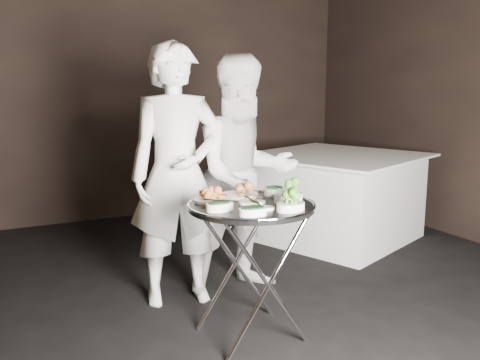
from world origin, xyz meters
name	(u,v)px	position (x,y,z in m)	size (l,w,h in m)	color
wall_back	(105,88)	(0.00, 3.52, 1.50)	(6.00, 0.05, 3.00)	black
tray_stand	(251,265)	(0.12, 0.24, 0.46)	(0.55, 0.47, 0.81)	silver
serving_tray	(251,206)	(0.12, 0.24, 0.82)	(0.76, 0.76, 0.04)	black
potato_plate_a	(211,196)	(-0.07, 0.40, 0.86)	(0.22, 0.22, 0.08)	beige
potato_plate_b	(241,191)	(0.16, 0.46, 0.87)	(0.24, 0.24, 0.08)	beige
greens_bowl	(274,190)	(0.36, 0.38, 0.87)	(0.14, 0.14, 0.08)	white
asparagus_plate_a	(252,202)	(0.12, 0.24, 0.85)	(0.17, 0.11, 0.03)	white
asparagus_plate_b	(260,207)	(0.09, 0.09, 0.85)	(0.19, 0.15, 0.04)	white
spinach_bowl_a	(220,205)	(-0.11, 0.18, 0.86)	(0.18, 0.14, 0.07)	white
spinach_bowl_b	(253,210)	(0.00, 0.00, 0.86)	(0.17, 0.12, 0.06)	white
broccoli_bowl_a	(288,196)	(0.35, 0.19, 0.87)	(0.22, 0.17, 0.08)	white
broccoli_bowl_b	(291,205)	(0.24, 0.00, 0.86)	(0.20, 0.16, 0.07)	white
serving_utensils	(249,193)	(0.14, 0.31, 0.88)	(0.59, 0.43, 0.01)	silver
waiter_left	(177,175)	(-0.08, 0.96, 0.91)	(0.66, 0.43, 1.82)	white
waiter_right	(245,175)	(0.43, 0.93, 0.87)	(0.85, 0.66, 1.74)	white
dining_table	(335,196)	(1.84, 1.70, 0.43)	(1.49, 1.49, 0.85)	white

